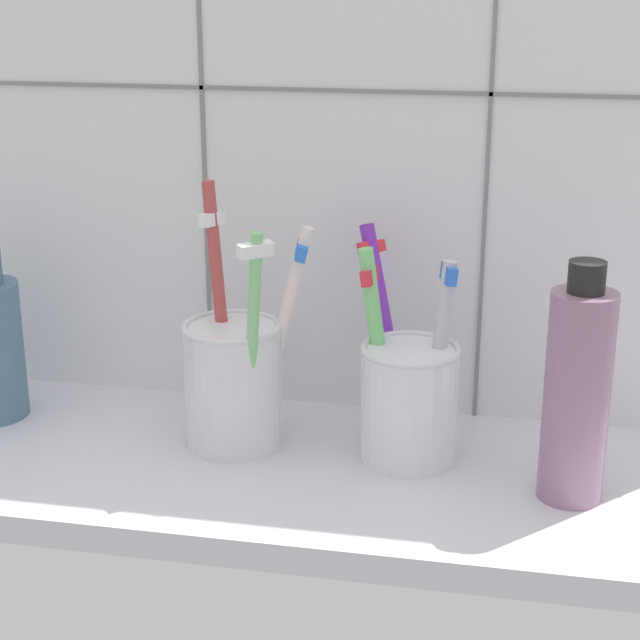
{
  "coord_description": "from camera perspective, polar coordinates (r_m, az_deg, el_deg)",
  "views": [
    {
      "loc": [
        13.61,
        -65.57,
        35.46
      ],
      "look_at": [
        0.0,
        2.55,
        11.93
      ],
      "focal_mm": 59.15,
      "sensor_mm": 36.0,
      "label": 1
    }
  ],
  "objects": [
    {
      "name": "counter_slab",
      "position": [
        0.75,
        -0.38,
        -8.52
      ],
      "size": [
        64.0,
        22.0,
        2.0
      ],
      "primitive_type": "cube",
      "color": "silver",
      "rests_on": "ground"
    },
    {
      "name": "toothbrush_cup_right",
      "position": [
        0.74,
        4.79,
        -3.99
      ],
      "size": [
        8.37,
        10.13,
        15.68
      ],
      "color": "white",
      "rests_on": "counter_slab"
    },
    {
      "name": "tile_wall_back",
      "position": [
        0.8,
        1.35,
        9.36
      ],
      "size": [
        64.0,
        2.2,
        45.0
      ],
      "color": "white",
      "rests_on": "ground"
    },
    {
      "name": "toothbrush_cup_left",
      "position": [
        0.76,
        -4.64,
        -3.09
      ],
      "size": [
        9.47,
        8.19,
        19.16
      ],
      "color": "white",
      "rests_on": "counter_slab"
    },
    {
      "name": "soap_bottle",
      "position": [
        0.7,
        13.74,
        -3.84
      ],
      "size": [
        4.27,
        4.27,
        16.13
      ],
      "color": "gray",
      "rests_on": "counter_slab"
    }
  ]
}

